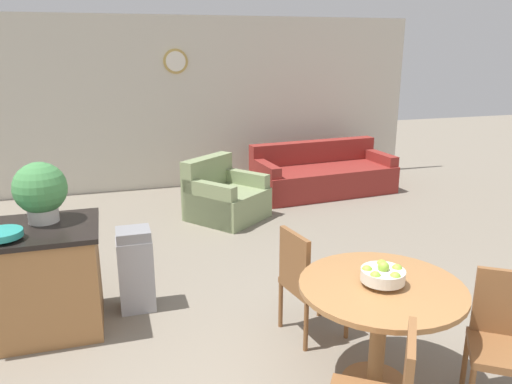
% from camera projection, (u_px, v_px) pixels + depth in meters
% --- Properties ---
extents(wall_back, '(8.00, 0.09, 2.70)m').
position_uv_depth(wall_back, '(178.00, 104.00, 7.94)').
color(wall_back, beige).
rests_on(wall_back, ground_plane).
extents(dining_table, '(1.07, 1.07, 0.77)m').
position_uv_depth(dining_table, '(380.00, 309.00, 3.26)').
color(dining_table, '#9E6B3D').
rests_on(dining_table, ground_plane).
extents(dining_chair_near_right, '(0.58, 0.58, 0.89)m').
position_uv_depth(dining_chair_near_right, '(505.00, 337.00, 3.13)').
color(dining_chair_near_right, brown).
rests_on(dining_chair_near_right, ground_plane).
extents(dining_chair_far_side, '(0.49, 0.49, 0.89)m').
position_uv_depth(dining_chair_far_side, '(307.00, 279.00, 3.91)').
color(dining_chair_far_side, brown).
rests_on(dining_chair_far_side, ground_plane).
extents(fruit_bowl, '(0.28, 0.28, 0.16)m').
position_uv_depth(fruit_bowl, '(383.00, 274.00, 3.18)').
color(fruit_bowl, silver).
rests_on(fruit_bowl, dining_table).
extents(kitchen_island, '(1.07, 0.78, 0.88)m').
position_uv_depth(kitchen_island, '(34.00, 280.00, 3.99)').
color(kitchen_island, '#9E6B3D').
rests_on(kitchen_island, ground_plane).
extents(teal_bowl, '(0.29, 0.29, 0.07)m').
position_uv_depth(teal_bowl, '(2.00, 234.00, 3.63)').
color(teal_bowl, teal).
rests_on(teal_bowl, kitchen_island).
extents(potted_plant, '(0.42, 0.42, 0.49)m').
position_uv_depth(potted_plant, '(40.00, 190.00, 3.95)').
color(potted_plant, beige).
rests_on(potted_plant, kitchen_island).
extents(trash_bin, '(0.30, 0.27, 0.74)m').
position_uv_depth(trash_bin, '(136.00, 270.00, 4.35)').
color(trash_bin, '#9E9EA3').
rests_on(trash_bin, ground_plane).
extents(couch, '(2.24, 1.13, 0.77)m').
position_uv_depth(couch, '(322.00, 175.00, 7.90)').
color(couch, maroon).
rests_on(couch, ground_plane).
extents(armchair, '(1.22, 1.22, 0.81)m').
position_uv_depth(armchair, '(225.00, 198.00, 6.70)').
color(armchair, gray).
rests_on(armchair, ground_plane).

